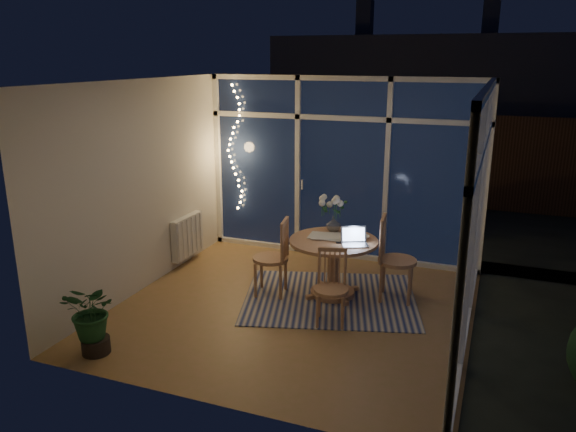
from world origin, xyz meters
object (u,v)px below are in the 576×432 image
object	(u,v)px
laptop	(355,236)
potted_plant	(93,318)
chair_left	(271,257)
dining_table	(333,268)
flower_vase	(334,223)
chair_right	(397,259)
chair_front	(331,288)

from	to	relation	value
laptop	potted_plant	bearing A→B (deg)	-159.76
chair_left	dining_table	bearing A→B (deg)	97.52
dining_table	flower_vase	size ratio (longest dim) A/B	5.09
laptop	dining_table	bearing A→B (deg)	134.36
chair_left	laptop	xyz separation A→B (m)	(1.02, 0.11, 0.34)
chair_left	chair_right	world-z (taller)	chair_right
dining_table	laptop	bearing A→B (deg)	-21.28
chair_left	chair_right	distance (m)	1.53
potted_plant	chair_right	bearing A→B (deg)	42.60
dining_table	chair_right	size ratio (longest dim) A/B	1.02
dining_table	chair_front	bearing A→B (deg)	-75.10
dining_table	potted_plant	xyz separation A→B (m)	(-1.81, -2.18, 0.02)
potted_plant	flower_vase	bearing A→B (deg)	55.72
dining_table	chair_left	size ratio (longest dim) A/B	1.08
dining_table	potted_plant	distance (m)	2.83
dining_table	laptop	world-z (taller)	laptop
potted_plant	laptop	bearing A→B (deg)	44.60
chair_left	chair_right	xyz separation A→B (m)	(1.48, 0.39, 0.03)
chair_right	dining_table	bearing A→B (deg)	96.70
dining_table	laptop	distance (m)	0.57
chair_right	laptop	world-z (taller)	chair_right
dining_table	flower_vase	xyz separation A→B (m)	(-0.10, 0.32, 0.47)
chair_front	potted_plant	bearing A→B (deg)	-157.88
dining_table	chair_front	world-z (taller)	chair_front
chair_front	flower_vase	bearing A→B (deg)	91.91
chair_left	chair_front	world-z (taller)	chair_left
chair_right	flower_vase	size ratio (longest dim) A/B	5.01
chair_right	chair_front	xyz separation A→B (m)	(-0.55, -0.91, -0.10)
laptop	flower_vase	distance (m)	0.59
dining_table	chair_right	xyz separation A→B (m)	(0.75, 0.17, 0.16)
chair_left	chair_front	distance (m)	1.06
dining_table	flower_vase	world-z (taller)	flower_vase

